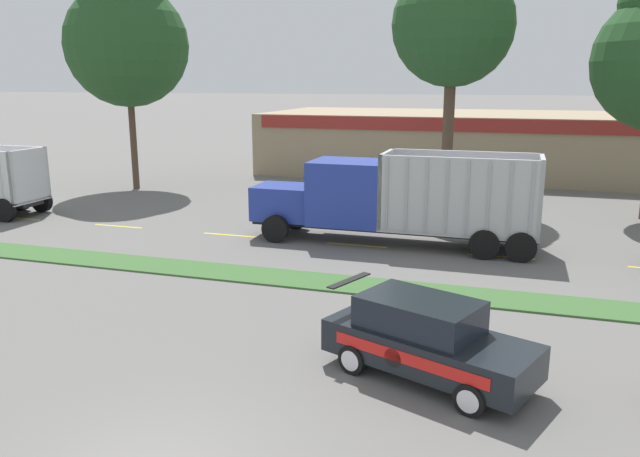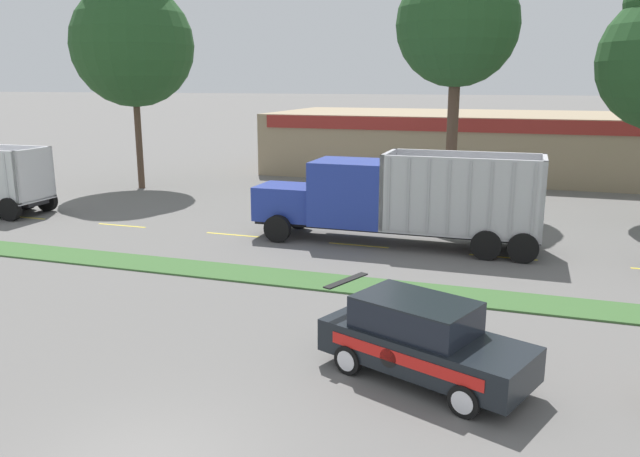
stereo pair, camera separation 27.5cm
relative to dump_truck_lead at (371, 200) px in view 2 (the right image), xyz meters
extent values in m
cube|color=#3D6633|center=(0.10, -5.52, -1.65)|extent=(120.00, 1.65, 0.06)
cube|color=yellow|center=(-16.51, -0.70, -1.68)|extent=(2.40, 0.14, 0.01)
cube|color=yellow|center=(-11.11, -0.70, -1.68)|extent=(2.40, 0.14, 0.01)
cube|color=yellow|center=(-5.71, -0.70, -1.68)|extent=(2.40, 0.14, 0.01)
cube|color=yellow|center=(-0.31, -0.70, -1.68)|extent=(2.40, 0.14, 0.01)
cube|color=yellow|center=(5.09, -0.70, -1.68)|extent=(2.40, 0.14, 0.01)
cube|color=black|center=(0.82, 0.00, -1.05)|extent=(11.06, 1.35, 0.18)
cube|color=#23389E|center=(-3.49, 0.00, -0.28)|extent=(2.43, 2.02, 1.36)
cube|color=#B7B7BC|center=(-4.74, 0.00, -0.28)|extent=(0.06, 1.72, 1.16)
cube|color=#23389E|center=(-0.85, 0.00, 0.28)|extent=(2.85, 2.46, 2.47)
cube|color=black|center=(-2.29, 0.00, 0.71)|extent=(0.04, 2.09, 1.11)
cylinder|color=silver|center=(0.67, -0.80, 1.10)|extent=(0.14, 0.14, 1.64)
cube|color=#B7B7BC|center=(3.46, 0.00, -0.90)|extent=(5.78, 2.46, 0.12)
cube|color=#B7B7BC|center=(0.65, 0.00, 0.51)|extent=(0.16, 2.46, 2.82)
cube|color=#B7B7BC|center=(6.27, 0.00, 0.51)|extent=(0.16, 2.46, 2.82)
cube|color=#B7B7BC|center=(3.46, -1.15, 0.51)|extent=(5.78, 0.16, 2.82)
cube|color=#B7B7BC|center=(3.46, 1.15, 0.51)|extent=(5.78, 0.16, 2.82)
cube|color=#A3A3A8|center=(0.93, -1.25, 0.51)|extent=(0.10, 0.04, 2.68)
cube|color=#A3A3A8|center=(1.66, -1.25, 0.51)|extent=(0.10, 0.04, 2.68)
cube|color=#A3A3A8|center=(2.38, -1.25, 0.51)|extent=(0.10, 0.04, 2.68)
cube|color=#A3A3A8|center=(3.10, -1.25, 0.51)|extent=(0.10, 0.04, 2.68)
cube|color=#A3A3A8|center=(3.82, -1.25, 0.51)|extent=(0.10, 0.04, 2.68)
cube|color=#A3A3A8|center=(4.55, -1.25, 0.51)|extent=(0.10, 0.04, 2.68)
cube|color=#A3A3A8|center=(5.27, -1.25, 0.51)|extent=(0.10, 0.04, 2.68)
cube|color=#A3A3A8|center=(5.99, -1.25, 0.51)|extent=(0.10, 0.04, 2.68)
cylinder|color=black|center=(-3.49, -1.21, -1.14)|extent=(1.08, 0.30, 1.08)
cylinder|color=black|center=(-3.49, 1.21, -1.14)|extent=(1.08, 0.30, 1.08)
cylinder|color=black|center=(5.75, -1.21, -1.14)|extent=(1.08, 0.30, 1.08)
cylinder|color=black|center=(5.75, 1.21, -1.14)|extent=(1.08, 0.30, 1.08)
cylinder|color=black|center=(4.50, -1.21, -1.14)|extent=(1.08, 0.30, 1.08)
cylinder|color=black|center=(4.50, 1.21, -1.14)|extent=(1.08, 0.30, 1.08)
cube|color=silver|center=(-15.97, -0.31, 0.30)|extent=(0.16, 2.38, 2.41)
cube|color=silver|center=(-18.75, 0.80, 0.30)|extent=(5.72, 0.16, 2.41)
cube|color=#BCBCC1|center=(-16.47, -1.52, 0.30)|extent=(0.10, 0.04, 2.29)
cylinder|color=black|center=(-16.49, -1.48, -1.14)|extent=(1.08, 0.30, 1.08)
cylinder|color=black|center=(-16.49, 0.86, -1.14)|extent=(1.08, 0.30, 1.08)
cylinder|color=black|center=(-17.75, 0.86, -1.14)|extent=(1.08, 0.30, 1.08)
cube|color=black|center=(3.89, -11.04, -0.99)|extent=(4.81, 3.33, 0.73)
cube|color=black|center=(3.64, -10.94, -0.31)|extent=(2.87, 2.38, 0.64)
cube|color=black|center=(3.64, -10.94, 0.03)|extent=(2.87, 2.38, 0.04)
cube|color=black|center=(1.91, -10.25, 0.07)|extent=(0.72, 1.40, 0.03)
cube|color=red|center=(3.55, -11.88, -0.92)|extent=(3.32, 1.34, 0.25)
cylinder|color=black|center=(3.24, -11.76, -0.99)|extent=(0.37, 0.16, 0.40)
cylinder|color=black|center=(4.85, -12.35, -1.35)|extent=(0.68, 0.43, 0.65)
cylinder|color=silver|center=(4.81, -12.45, -1.35)|extent=(0.43, 0.18, 0.46)
cylinder|color=black|center=(5.49, -10.77, -1.35)|extent=(0.68, 0.43, 0.65)
cylinder|color=silver|center=(5.53, -10.67, -1.35)|extent=(0.43, 0.18, 0.46)
cylinder|color=black|center=(2.28, -11.32, -1.35)|extent=(0.68, 0.43, 0.65)
cylinder|color=silver|center=(2.24, -11.42, -1.35)|extent=(0.43, 0.18, 0.46)
cylinder|color=black|center=(2.92, -9.73, -1.35)|extent=(0.68, 0.43, 0.65)
cylinder|color=silver|center=(2.96, -9.63, -1.35)|extent=(0.43, 0.18, 0.46)
cube|color=#9E896B|center=(3.18, 21.17, 0.36)|extent=(29.47, 12.00, 4.09)
cube|color=maroon|center=(3.18, 15.12, 1.96)|extent=(28.00, 0.10, 0.80)
cylinder|color=brown|center=(2.02, 8.50, 1.94)|extent=(0.56, 0.56, 7.23)
sphere|color=#234C23|center=(2.02, 8.50, 7.18)|extent=(5.91, 5.91, 5.91)
cylinder|color=brown|center=(-16.02, 8.15, 1.47)|extent=(0.38, 0.38, 6.29)
sphere|color=#234C23|center=(-16.02, 8.15, 6.51)|extent=(6.89, 6.89, 6.89)
camera|label=1|loc=(5.36, -23.46, 4.52)|focal=35.00mm
camera|label=2|loc=(5.62, -23.37, 4.52)|focal=35.00mm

